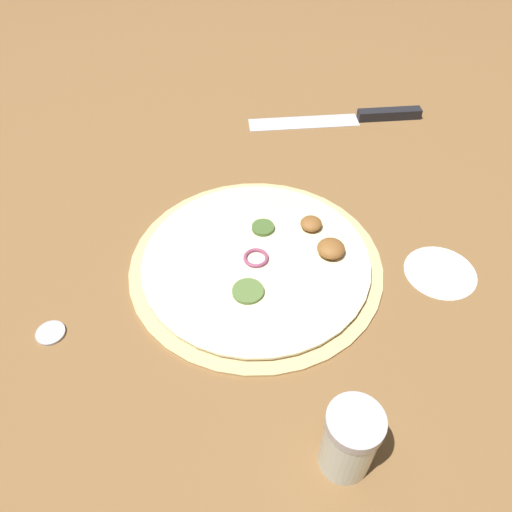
{
  "coord_description": "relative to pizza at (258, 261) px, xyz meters",
  "views": [
    {
      "loc": [
        0.22,
        0.39,
        0.51
      ],
      "look_at": [
        0.0,
        0.0,
        0.02
      ],
      "focal_mm": 35.0,
      "sensor_mm": 36.0,
      "label": 1
    }
  ],
  "objects": [
    {
      "name": "ground_plane",
      "position": [
        0.0,
        -0.0,
        -0.01
      ],
      "size": [
        3.0,
        3.0,
        0.0
      ],
      "primitive_type": "plane",
      "color": "brown"
    },
    {
      "name": "pizza",
      "position": [
        0.0,
        0.0,
        0.0
      ],
      "size": [
        0.34,
        0.34,
        0.03
      ],
      "color": "#D6B77A",
      "rests_on": "ground_plane"
    },
    {
      "name": "knife",
      "position": [
        -0.34,
        -0.22,
        0.0
      ],
      "size": [
        0.3,
        0.16,
        0.02
      ],
      "rotation": [
        0.0,
        0.0,
        5.87
      ],
      "color": "silver",
      "rests_on": "ground_plane"
    },
    {
      "name": "spice_jar",
      "position": [
        0.06,
        0.27,
        0.04
      ],
      "size": [
        0.05,
        0.05,
        0.09
      ],
      "color": "silver",
      "rests_on": "ground_plane"
    },
    {
      "name": "loose_cap",
      "position": [
        0.27,
        -0.02,
        -0.0
      ],
      "size": [
        0.04,
        0.04,
        0.01
      ],
      "color": "#B2B2B7",
      "rests_on": "ground_plane"
    },
    {
      "name": "flour_patch",
      "position": [
        -0.21,
        0.13,
        -0.01
      ],
      "size": [
        0.1,
        0.1,
        0.0
      ],
      "color": "white",
      "rests_on": "ground_plane"
    }
  ]
}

